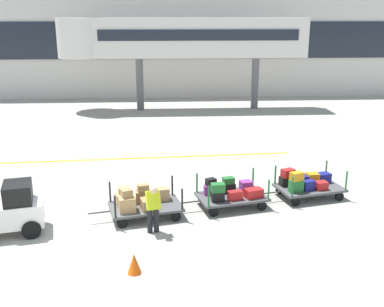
{
  "coord_description": "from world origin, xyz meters",
  "views": [
    {
      "loc": [
        2.57,
        -11.85,
        6.31
      ],
      "look_at": [
        3.53,
        3.9,
        1.56
      ],
      "focal_mm": 42.87,
      "sensor_mm": 36.0,
      "label": 1
    }
  ],
  "objects": [
    {
      "name": "terminal_building",
      "position": [
        0.0,
        25.98,
        4.1
      ],
      "size": [
        52.79,
        2.51,
        8.18
      ],
      "color": "beige",
      "rests_on": "ground_plane"
    },
    {
      "name": "baggage_handler",
      "position": [
        2.18,
        0.8,
        0.87
      ],
      "size": [
        0.49,
        0.5,
        1.56
      ],
      "color": "black",
      "rests_on": "ground_plane"
    },
    {
      "name": "jet_bridge",
      "position": [
        3.23,
        19.99,
        4.86
      ],
      "size": [
        16.73,
        3.0,
        6.21
      ],
      "color": "silver",
      "rests_on": "ground_plane"
    },
    {
      "name": "baggage_tug",
      "position": [
        -2.16,
        1.05,
        0.75
      ],
      "size": [
        2.29,
        1.63,
        1.58
      ],
      "color": "white",
      "rests_on": "ground_plane"
    },
    {
      "name": "safety_cone_near",
      "position": [
        1.73,
        -1.43,
        0.28
      ],
      "size": [
        0.36,
        0.36,
        0.55
      ],
      "primitive_type": "cone",
      "color": "#EA590F",
      "rests_on": "ground_plane"
    },
    {
      "name": "ground_plane",
      "position": [
        0.0,
        0.0,
        0.0
      ],
      "size": [
        120.0,
        120.0,
        0.0
      ],
      "primitive_type": "plane",
      "color": "#9E9B91"
    },
    {
      "name": "baggage_cart_middle",
      "position": [
        4.8,
        2.66,
        0.5
      ],
      "size": [
        3.09,
        1.88,
        1.1
      ],
      "color": "#4C4C4F",
      "rests_on": "ground_plane"
    },
    {
      "name": "baggage_cart_tail",
      "position": [
        7.62,
        3.36,
        0.52
      ],
      "size": [
        3.09,
        1.88,
        1.12
      ],
      "color": "#4C4C4F",
      "rests_on": "ground_plane"
    },
    {
      "name": "baggage_cart_lead",
      "position": [
        1.75,
        1.99,
        0.53
      ],
      "size": [
        3.09,
        1.88,
        1.12
      ],
      "color": "#4C4C4F",
      "rests_on": "ground_plane"
    },
    {
      "name": "apron_lead_line",
      "position": [
        0.28,
        8.41,
        0.0
      ],
      "size": [
        16.37,
        1.24,
        0.01
      ],
      "primitive_type": "cube",
      "rotation": [
        0.0,
        0.0,
        0.06
      ],
      "color": "yellow",
      "rests_on": "ground_plane"
    }
  ]
}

